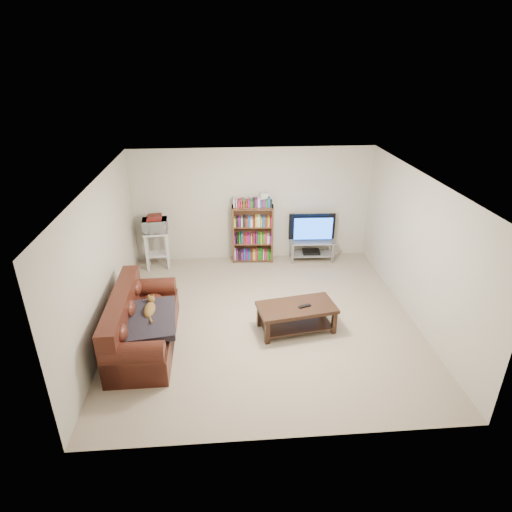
{
  "coord_description": "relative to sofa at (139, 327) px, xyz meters",
  "views": [
    {
      "loc": [
        -0.61,
        -6.07,
        4.06
      ],
      "look_at": [
        -0.1,
        0.4,
        1.0
      ],
      "focal_mm": 30.0,
      "sensor_mm": 36.0,
      "label": 1
    }
  ],
  "objects": [
    {
      "name": "shelf_clutter",
      "position": [
        2.04,
        2.83,
        1.04
      ],
      "size": [
        0.64,
        0.21,
        0.28
      ],
      "rotation": [
        0.0,
        0.0,
        -0.07
      ],
      "color": "silver",
      "rests_on": "bookshelf"
    },
    {
      "name": "sofa",
      "position": [
        0.0,
        0.0,
        0.0
      ],
      "size": [
        0.9,
        2.03,
        0.87
      ],
      "rotation": [
        0.0,
        0.0,
        0.01
      ],
      "color": "#431A11",
      "rests_on": "floor"
    },
    {
      "name": "game_boxes",
      "position": [
        -0.05,
        2.67,
        0.79
      ],
      "size": [
        0.31,
        0.28,
        0.05
      ],
      "primitive_type": "cube",
      "rotation": [
        0.0,
        0.0,
        0.09
      ],
      "color": "maroon",
      "rests_on": "microwave"
    },
    {
      "name": "television",
      "position": [
        3.21,
        2.76,
        0.44
      ],
      "size": [
        0.99,
        0.17,
        0.57
      ],
      "primitive_type": "imported",
      "rotation": [
        0.0,
        0.0,
        3.1
      ],
      "color": "black",
      "rests_on": "tv_stand"
    },
    {
      "name": "tv_stand",
      "position": [
        3.21,
        2.76,
        0.0
      ],
      "size": [
        0.93,
        0.45,
        0.46
      ],
      "rotation": [
        0.0,
        0.0,
        -0.04
      ],
      "color": "#999EA3",
      "rests_on": "floor"
    },
    {
      "name": "dvd_player",
      "position": [
        3.21,
        2.76,
        -0.12
      ],
      "size": [
        0.38,
        0.27,
        0.06
      ],
      "primitive_type": "cube",
      "rotation": [
        0.0,
        0.0,
        -0.04
      ],
      "color": "black",
      "rests_on": "tv_stand"
    },
    {
      "name": "remote",
      "position": [
        2.57,
        0.16,
        0.15
      ],
      "size": [
        0.21,
        0.12,
        0.02
      ],
      "primitive_type": "cube",
      "rotation": [
        0.0,
        0.0,
        0.32
      ],
      "color": "black",
      "rests_on": "coffee_table"
    },
    {
      "name": "ceiling",
      "position": [
        1.96,
        0.53,
        2.09
      ],
      "size": [
        5.0,
        5.0,
        0.0
      ],
      "primitive_type": "plane",
      "rotation": [
        3.14,
        0.0,
        0.0
      ],
      "color": "white",
      "rests_on": "ground"
    },
    {
      "name": "wall_back",
      "position": [
        1.96,
        3.03,
        0.89
      ],
      "size": [
        5.0,
        0.0,
        5.0
      ],
      "primitive_type": "plane",
      "rotation": [
        1.57,
        0.0,
        0.0
      ],
      "color": "beige",
      "rests_on": "ground"
    },
    {
      "name": "bookshelf",
      "position": [
        1.94,
        2.83,
        0.33
      ],
      "size": [
        0.88,
        0.32,
        1.24
      ],
      "rotation": [
        0.0,
        0.0,
        -0.07
      ],
      "color": "#53311D",
      "rests_on": "floor"
    },
    {
      "name": "microwave_stand",
      "position": [
        -0.05,
        2.67,
        0.2
      ],
      "size": [
        0.53,
        0.4,
        0.8
      ],
      "rotation": [
        0.0,
        0.0,
        0.09
      ],
      "color": "silver",
      "rests_on": "floor"
    },
    {
      "name": "microwave",
      "position": [
        -0.05,
        2.67,
        0.63
      ],
      "size": [
        0.52,
        0.38,
        0.27
      ],
      "primitive_type": "imported",
      "rotation": [
        0.0,
        0.0,
        0.09
      ],
      "color": "silver",
      "rests_on": "microwave_stand"
    },
    {
      "name": "coffee_table",
      "position": [
        2.45,
        0.19,
        0.0
      ],
      "size": [
        1.31,
        0.81,
        0.45
      ],
      "rotation": [
        0.0,
        0.0,
        0.17
      ],
      "color": "black",
      "rests_on": "floor"
    },
    {
      "name": "floor",
      "position": [
        1.96,
        0.53,
        -0.31
      ],
      "size": [
        5.0,
        5.0,
        0.0
      ],
      "primitive_type": "plane",
      "color": "tan",
      "rests_on": "ground"
    },
    {
      "name": "blanket",
      "position": [
        0.18,
        -0.14,
        0.21
      ],
      "size": [
        0.88,
        1.08,
        0.18
      ],
      "primitive_type": "cube",
      "rotation": [
        0.05,
        -0.04,
        0.09
      ],
      "color": "#241F27",
      "rests_on": "sofa"
    },
    {
      "name": "cat",
      "position": [
        0.18,
        0.05,
        0.27
      ],
      "size": [
        0.23,
        0.55,
        0.17
      ],
      "primitive_type": null,
      "rotation": [
        0.0,
        0.0,
        0.01
      ],
      "color": "brown",
      "rests_on": "sofa"
    },
    {
      "name": "wall_right",
      "position": [
        4.46,
        0.53,
        0.89
      ],
      "size": [
        0.0,
        5.0,
        5.0
      ],
      "primitive_type": "plane",
      "rotation": [
        1.57,
        0.0,
        -1.57
      ],
      "color": "beige",
      "rests_on": "ground"
    },
    {
      "name": "wall_left",
      "position": [
        -0.54,
        0.53,
        0.89
      ],
      "size": [
        0.0,
        5.0,
        5.0
      ],
      "primitive_type": "plane",
      "rotation": [
        1.57,
        0.0,
        1.57
      ],
      "color": "beige",
      "rests_on": "ground"
    },
    {
      "name": "wall_front",
      "position": [
        1.96,
        -1.97,
        0.89
      ],
      "size": [
        5.0,
        0.0,
        5.0
      ],
      "primitive_type": "plane",
      "rotation": [
        -1.57,
        0.0,
        0.0
      ],
      "color": "beige",
      "rests_on": "ground"
    }
  ]
}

